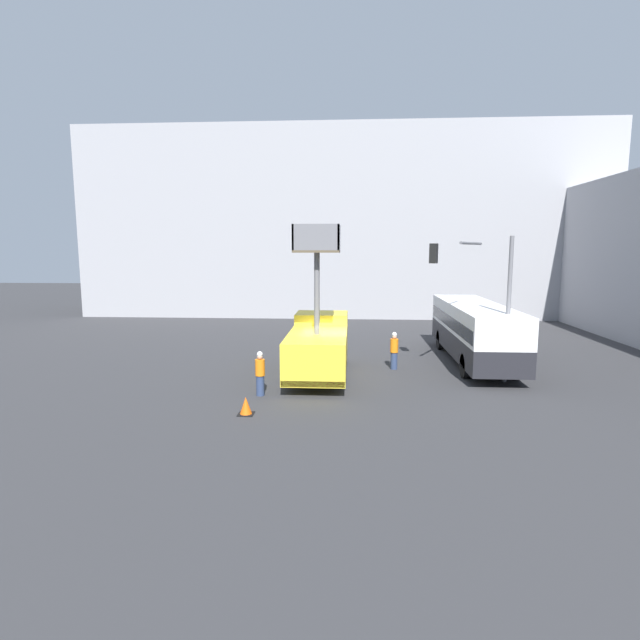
{
  "coord_description": "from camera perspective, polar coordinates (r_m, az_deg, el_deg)",
  "views": [
    {
      "loc": [
        0.98,
        -22.01,
        5.73
      ],
      "look_at": [
        -0.51,
        1.07,
        2.44
      ],
      "focal_mm": 28.0,
      "sensor_mm": 36.0,
      "label": 1
    }
  ],
  "objects": [
    {
      "name": "ground_plane",
      "position": [
        22.76,
        1.11,
        -6.49
      ],
      "size": [
        120.0,
        120.0,
        0.0
      ],
      "primitive_type": "plane",
      "color": "#333335"
    },
    {
      "name": "building_backdrop_far",
      "position": [
        45.88,
        2.51,
        10.78
      ],
      "size": [
        44.0,
        10.0,
        15.77
      ],
      "color": "#9E9EA3",
      "rests_on": "ground_plane"
    },
    {
      "name": "utility_truck",
      "position": [
        22.69,
        -0.14,
        -2.76
      ],
      "size": [
        2.54,
        6.88,
        6.74
      ],
      "color": "yellow",
      "rests_on": "ground_plane"
    },
    {
      "name": "city_bus",
      "position": [
        26.5,
        17.22,
        -0.86
      ],
      "size": [
        2.54,
        10.48,
        2.98
      ],
      "rotation": [
        0.0,
        0.0,
        1.86
      ],
      "color": "#232328",
      "rests_on": "ground_plane"
    },
    {
      "name": "traffic_light_pole",
      "position": [
        22.96,
        17.92,
        4.0
      ],
      "size": [
        3.29,
        3.05,
        6.29
      ],
      "color": "slate",
      "rests_on": "ground_plane"
    },
    {
      "name": "road_worker_near_truck",
      "position": [
        19.85,
        -6.86,
        -6.1
      ],
      "size": [
        0.38,
        0.38,
        1.78
      ],
      "rotation": [
        0.0,
        0.0,
        2.38
      ],
      "color": "navy",
      "rests_on": "ground_plane"
    },
    {
      "name": "road_worker_directing",
      "position": [
        24.23,
        8.47,
        -3.49
      ],
      "size": [
        0.38,
        0.38,
        1.81
      ],
      "rotation": [
        0.0,
        0.0,
        2.54
      ],
      "color": "navy",
      "rests_on": "ground_plane"
    },
    {
      "name": "traffic_cone_near_truck",
      "position": [
        17.86,
        -8.48,
        -9.73
      ],
      "size": [
        0.55,
        0.55,
        0.63
      ],
      "color": "black",
      "rests_on": "ground_plane"
    }
  ]
}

